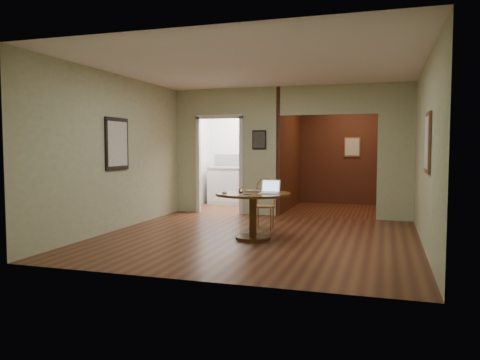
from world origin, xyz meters
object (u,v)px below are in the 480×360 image
(chair, at_px, (265,201))
(dining_table, at_px, (253,205))
(open_laptop, at_px, (270,190))
(closed_laptop, at_px, (254,191))

(chair, bearing_deg, dining_table, -91.25)
(chair, height_order, open_laptop, open_laptop)
(chair, distance_m, closed_laptop, 0.89)
(open_laptop, bearing_deg, closed_laptop, 153.10)
(dining_table, bearing_deg, open_laptop, -5.53)
(open_laptop, bearing_deg, dining_table, 173.51)
(closed_laptop, bearing_deg, dining_table, -68.18)
(dining_table, xyz_separation_m, chair, (-0.05, 0.97, -0.04))
(open_laptop, bearing_deg, chair, 107.39)
(dining_table, relative_size, chair, 1.30)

